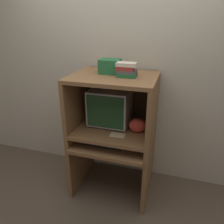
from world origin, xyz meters
The scene contains 12 objects.
ground_plane centered at (0.00, 0.00, 0.00)m, with size 12.00×12.00×0.00m, color brown.
wall_back centered at (0.00, 0.74, 1.30)m, with size 6.00×0.06×2.60m.
desk_base centered at (0.00, 0.30, 0.40)m, with size 0.84×0.71×0.64m.
desk_monitor_shelf centered at (0.00, 0.34, 0.74)m, with size 0.84×0.68×0.14m.
hutch_upper centered at (0.00, 0.37, 1.15)m, with size 0.84×0.68×0.57m.
crt_monitor centered at (-0.06, 0.42, 0.98)m, with size 0.42×0.39×0.39m.
keyboard centered at (-0.09, 0.20, 0.65)m, with size 0.45×0.17×0.03m.
mouse centered at (0.21, 0.22, 0.65)m, with size 0.07×0.05×0.03m.
snack_bag centered at (0.26, 0.31, 0.85)m, with size 0.18×0.13×0.14m.
book_stack centered at (0.13, 0.31, 1.40)m, with size 0.19×0.14×0.13m.
paper_card centered at (0.09, 0.18, 0.78)m, with size 0.15×0.10×0.00m.
storage_box centered at (-0.06, 0.40, 1.41)m, with size 0.20×0.17×0.14m.
Camera 1 is at (0.58, -1.66, 1.84)m, focal length 35.00 mm.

